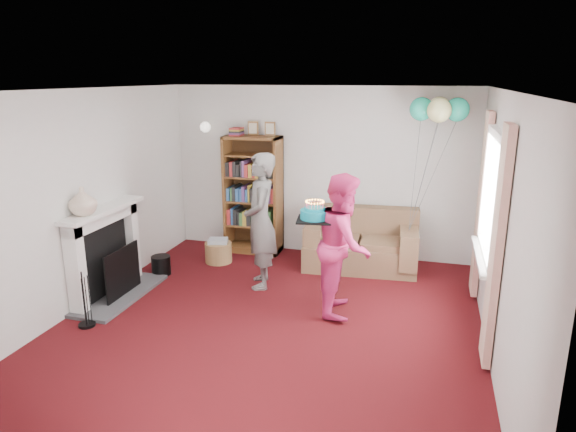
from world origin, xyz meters
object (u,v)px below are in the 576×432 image
(birthday_cake, at_px, (315,214))
(sofa, at_px, (361,245))
(person_striped, at_px, (260,221))
(person_magenta, at_px, (344,244))
(bookcase, at_px, (254,195))

(birthday_cake, bearing_deg, sofa, 78.27)
(person_striped, xyz_separation_m, person_magenta, (1.14, -0.45, -0.06))
(person_magenta, height_order, birthday_cake, person_magenta)
(sofa, distance_m, person_magenta, 1.58)
(bookcase, height_order, person_magenta, bookcase)
(person_magenta, relative_size, birthday_cake, 4.20)
(bookcase, bearing_deg, person_magenta, -46.02)
(person_magenta, bearing_deg, sofa, -6.46)
(sofa, relative_size, birthday_cake, 4.04)
(bookcase, height_order, sofa, bookcase)
(birthday_cake, bearing_deg, person_magenta, 14.41)
(person_striped, relative_size, person_magenta, 1.07)
(sofa, height_order, birthday_cake, birthday_cake)
(birthday_cake, bearing_deg, person_striped, 146.92)
(bookcase, relative_size, sofa, 1.28)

